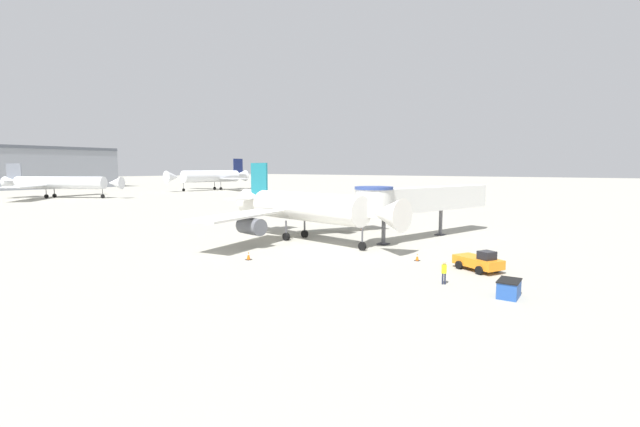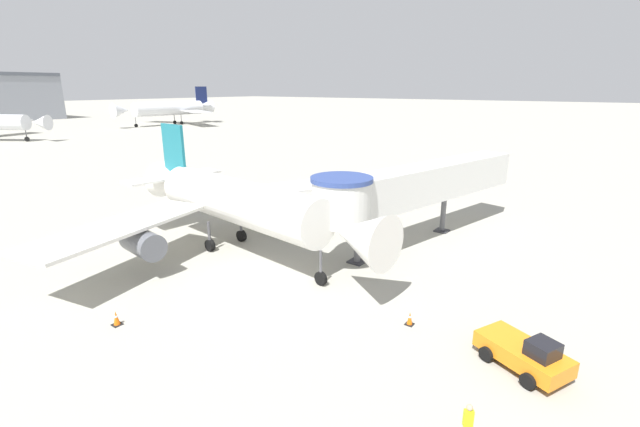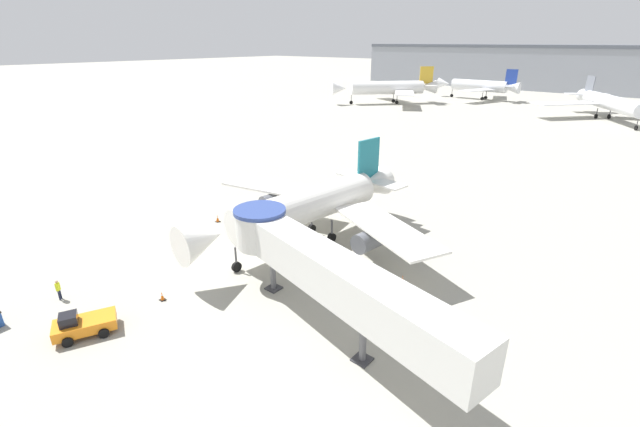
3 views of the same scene
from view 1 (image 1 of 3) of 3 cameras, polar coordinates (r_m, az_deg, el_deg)
The scene contains 11 objects.
ground_plane at distance 44.71m, azimuth 0.85°, elevation -4.69°, with size 800.00×800.00×0.00m, color #9E9B8E.
main_airplane at distance 49.21m, azimuth -2.22°, elevation 0.80°, with size 28.14×24.73×9.01m.
jet_bridge at distance 51.55m, azimuth 13.01°, elevation 1.87°, with size 21.91×7.74×6.40m.
pushback_tug_orange at distance 37.40m, azimuth 20.43°, elevation -6.01°, with size 3.33×4.31×1.75m.
service_container_blue at distance 30.68m, azimuth 23.88°, elevation -9.13°, with size 2.07×1.45×1.15m.
traffic_cone_port_wing at distance 39.78m, azimuth -9.51°, elevation -5.57°, with size 0.48×0.48×0.79m.
traffic_cone_starboard_wing at distance 57.70m, azimuth 5.60°, elevation -1.98°, with size 0.37×0.37×0.62m.
traffic_cone_near_nose at distance 39.82m, azimuth 12.84°, elevation -5.69°, with size 0.43×0.43×0.71m.
ground_crew_marshaller at distance 32.27m, azimuth 16.21°, elevation -7.40°, with size 0.34×0.37×1.68m.
background_jet_navy_tail at distance 168.19m, azimuth -14.15°, elevation 4.84°, with size 35.30×36.41×12.09m.
background_jet_gray_tail at distance 140.64m, azimuth -31.62°, elevation 3.51°, with size 32.29×32.74×9.65m.
Camera 1 is at (-34.92, -26.65, 8.35)m, focal length 24.00 mm.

